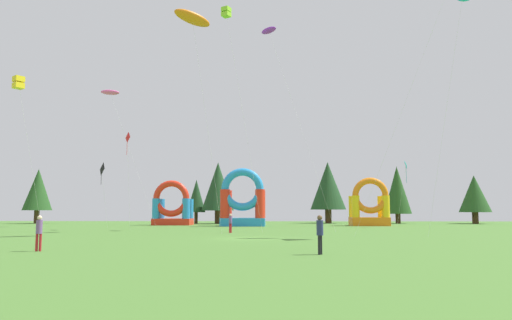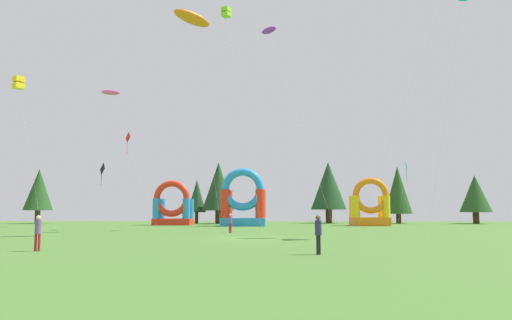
{
  "view_description": "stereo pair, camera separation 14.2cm",
  "coord_description": "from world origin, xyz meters",
  "px_view_note": "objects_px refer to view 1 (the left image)",
  "views": [
    {
      "loc": [
        2.16,
        -36.46,
        2.05
      ],
      "look_at": [
        0.0,
        14.78,
        7.39
      ],
      "focal_mm": 34.28,
      "sensor_mm": 36.0,
      "label": 1
    },
    {
      "loc": [
        2.3,
        -36.45,
        2.05
      ],
      "look_at": [
        0.0,
        14.78,
        7.39
      ],
      "focal_mm": 34.28,
      "sensor_mm": 36.0,
      "label": 2
    }
  ],
  "objects_px": {
    "kite_yellow_box": "(19,83)",
    "person_midfield": "(320,231)",
    "kite_orange_parafoil": "(192,18)",
    "kite_red_diamond": "(127,139)",
    "person_left_edge": "(230,221)",
    "inflatable_yellow_castle": "(370,208)",
    "inflatable_blue_arch": "(172,209)",
    "inflatable_orange_dome": "(243,205)",
    "kite_black_diamond": "(101,170)",
    "kite_pink_parafoil": "(110,92)",
    "kite_teal_diamond": "(406,165)",
    "person_far_side": "(39,230)",
    "kite_lime_box": "(226,13)",
    "kite_purple_parafoil": "(269,31)"
  },
  "relations": [
    {
      "from": "kite_orange_parafoil",
      "to": "person_far_side",
      "type": "relative_size",
      "value": 10.96
    },
    {
      "from": "inflatable_blue_arch",
      "to": "inflatable_orange_dome",
      "type": "relative_size",
      "value": 0.83
    },
    {
      "from": "person_left_edge",
      "to": "inflatable_yellow_castle",
      "type": "relative_size",
      "value": 0.27
    },
    {
      "from": "kite_pink_parafoil",
      "to": "kite_teal_diamond",
      "type": "distance_m",
      "value": 40.1
    },
    {
      "from": "person_left_edge",
      "to": "person_far_side",
      "type": "bearing_deg",
      "value": 22.39
    },
    {
      "from": "kite_teal_diamond",
      "to": "kite_lime_box",
      "type": "distance_m",
      "value": 28.65
    },
    {
      "from": "kite_black_diamond",
      "to": "person_left_edge",
      "type": "xyz_separation_m",
      "value": [
        15.08,
        -7.3,
        -5.51
      ]
    },
    {
      "from": "kite_pink_parafoil",
      "to": "kite_lime_box",
      "type": "distance_m",
      "value": 23.12
    },
    {
      "from": "kite_pink_parafoil",
      "to": "person_left_edge",
      "type": "relative_size",
      "value": 10.43
    },
    {
      "from": "person_far_side",
      "to": "inflatable_blue_arch",
      "type": "bearing_deg",
      "value": -96.36
    },
    {
      "from": "person_midfield",
      "to": "inflatable_yellow_castle",
      "type": "relative_size",
      "value": 0.28
    },
    {
      "from": "kite_red_diamond",
      "to": "inflatable_orange_dome",
      "type": "bearing_deg",
      "value": 51.49
    },
    {
      "from": "kite_red_diamond",
      "to": "person_far_side",
      "type": "height_order",
      "value": "kite_red_diamond"
    },
    {
      "from": "kite_lime_box",
      "to": "kite_black_diamond",
      "type": "bearing_deg",
      "value": 166.04
    },
    {
      "from": "kite_pink_parafoil",
      "to": "inflatable_orange_dome",
      "type": "xyz_separation_m",
      "value": [
        17.96,
        1.94,
        -15.14
      ]
    },
    {
      "from": "kite_yellow_box",
      "to": "kite_orange_parafoil",
      "type": "bearing_deg",
      "value": -10.79
    },
    {
      "from": "kite_pink_parafoil",
      "to": "kite_black_diamond",
      "type": "bearing_deg",
      "value": -74.23
    },
    {
      "from": "person_far_side",
      "to": "inflatable_yellow_castle",
      "type": "bearing_deg",
      "value": -129.81
    },
    {
      "from": "kite_black_diamond",
      "to": "person_left_edge",
      "type": "relative_size",
      "value": 4.01
    },
    {
      "from": "person_far_side",
      "to": "inflatable_orange_dome",
      "type": "distance_m",
      "value": 42.0
    },
    {
      "from": "kite_red_diamond",
      "to": "inflatable_yellow_castle",
      "type": "relative_size",
      "value": 1.57
    },
    {
      "from": "kite_yellow_box",
      "to": "person_midfield",
      "type": "bearing_deg",
      "value": -38.75
    },
    {
      "from": "kite_orange_parafoil",
      "to": "kite_yellow_box",
      "type": "height_order",
      "value": "kite_orange_parafoil"
    },
    {
      "from": "person_left_edge",
      "to": "kite_black_diamond",
      "type": "bearing_deg",
      "value": -73.05
    },
    {
      "from": "kite_red_diamond",
      "to": "kite_lime_box",
      "type": "distance_m",
      "value": 17.11
    },
    {
      "from": "kite_black_diamond",
      "to": "inflatable_yellow_castle",
      "type": "xyz_separation_m",
      "value": [
        32.16,
        15.16,
        -4.21
      ]
    },
    {
      "from": "kite_teal_diamond",
      "to": "person_far_side",
      "type": "distance_m",
      "value": 46.51
    },
    {
      "from": "kite_orange_parafoil",
      "to": "kite_red_diamond",
      "type": "xyz_separation_m",
      "value": [
        -8.69,
        9.85,
        -9.28
      ]
    },
    {
      "from": "person_midfield",
      "to": "person_far_side",
      "type": "height_order",
      "value": "person_midfield"
    },
    {
      "from": "kite_pink_parafoil",
      "to": "person_left_edge",
      "type": "xyz_separation_m",
      "value": [
        18.2,
        -18.36,
        -16.96
      ]
    },
    {
      "from": "kite_purple_parafoil",
      "to": "kite_red_diamond",
      "type": "height_order",
      "value": "kite_purple_parafoil"
    },
    {
      "from": "person_far_side",
      "to": "kite_black_diamond",
      "type": "bearing_deg",
      "value": -85.59
    },
    {
      "from": "kite_orange_parafoil",
      "to": "kite_lime_box",
      "type": "bearing_deg",
      "value": 74.41
    },
    {
      "from": "kite_pink_parafoil",
      "to": "person_left_edge",
      "type": "distance_m",
      "value": 30.92
    },
    {
      "from": "person_midfield",
      "to": "person_far_side",
      "type": "distance_m",
      "value": 14.2
    },
    {
      "from": "kite_black_diamond",
      "to": "inflatable_orange_dome",
      "type": "distance_m",
      "value": 20.06
    },
    {
      "from": "kite_purple_parafoil",
      "to": "kite_teal_diamond",
      "type": "distance_m",
      "value": 23.65
    },
    {
      "from": "kite_orange_parafoil",
      "to": "person_left_edge",
      "type": "relative_size",
      "value": 11.15
    },
    {
      "from": "kite_teal_diamond",
      "to": "person_far_side",
      "type": "bearing_deg",
      "value": -127.81
    },
    {
      "from": "person_far_side",
      "to": "inflatable_orange_dome",
      "type": "xyz_separation_m",
      "value": [
        7.57,
        41.28,
        1.8
      ]
    },
    {
      "from": "kite_lime_box",
      "to": "person_far_side",
      "type": "xyz_separation_m",
      "value": [
        -6.89,
        -24.77,
        -21.75
      ]
    },
    {
      "from": "kite_red_diamond",
      "to": "kite_pink_parafoil",
      "type": "bearing_deg",
      "value": 116.97
    },
    {
      "from": "kite_purple_parafoil",
      "to": "inflatable_orange_dome",
      "type": "height_order",
      "value": "kite_purple_parafoil"
    },
    {
      "from": "kite_orange_parafoil",
      "to": "inflatable_orange_dome",
      "type": "bearing_deg",
      "value": 83.29
    },
    {
      "from": "kite_orange_parafoil",
      "to": "kite_purple_parafoil",
      "type": "bearing_deg",
      "value": 60.62
    },
    {
      "from": "kite_teal_diamond",
      "to": "person_midfield",
      "type": "relative_size",
      "value": 4.43
    },
    {
      "from": "person_far_side",
      "to": "inflatable_yellow_castle",
      "type": "relative_size",
      "value": 0.28
    },
    {
      "from": "kite_orange_parafoil",
      "to": "inflatable_blue_arch",
      "type": "relative_size",
      "value": 3.12
    },
    {
      "from": "inflatable_orange_dome",
      "to": "kite_red_diamond",
      "type": "bearing_deg",
      "value": -128.51
    },
    {
      "from": "kite_yellow_box",
      "to": "person_far_side",
      "type": "distance_m",
      "value": 27.23
    }
  ]
}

